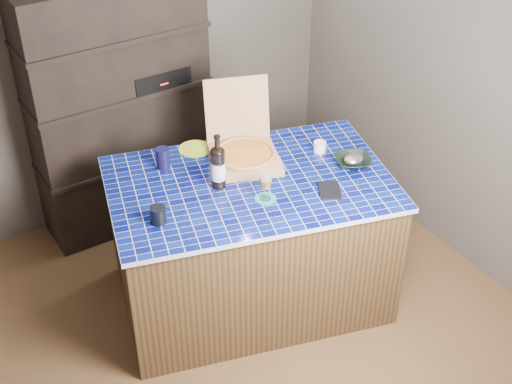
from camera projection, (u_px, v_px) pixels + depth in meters
room at (234, 172)px, 3.57m from camera, size 3.50×3.50×3.50m
shelving_unit at (120, 108)px, 4.83m from camera, size 1.20×0.41×1.80m
kitchen_island at (250, 241)px, 4.39m from camera, size 1.85×1.44×0.90m
pizza_box at (244, 152)px, 4.28m from camera, size 0.54×0.59×0.43m
mead_bottle at (218, 167)px, 4.02m from camera, size 0.09×0.09×0.34m
teal_trivet at (265, 199)px, 3.98m from camera, size 0.12×0.12×0.01m
wine_glass at (266, 182)px, 3.92m from camera, size 0.07×0.07×0.16m
tumbler at (158, 215)px, 3.79m from camera, size 0.09×0.09×0.10m
dvd_case at (329, 190)px, 4.04m from camera, size 0.19×0.21×0.01m
bowl at (353, 161)px, 4.26m from camera, size 0.29×0.29×0.05m
foil_contents at (353, 159)px, 4.25m from camera, size 0.12×0.10×0.06m
white_jar at (320, 147)px, 4.38m from camera, size 0.08×0.08×0.07m
navy_cup at (163, 158)px, 4.21m from camera, size 0.08×0.08×0.13m
green_trivet at (195, 149)px, 4.41m from camera, size 0.20×0.20×0.01m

